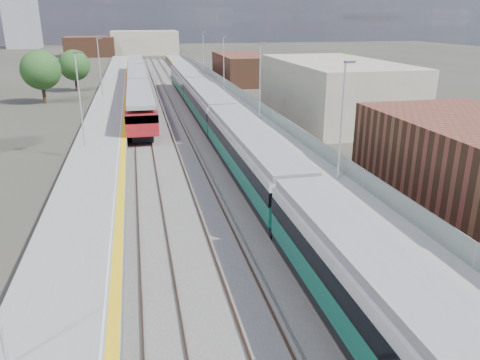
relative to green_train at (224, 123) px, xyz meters
name	(u,v)px	position (x,y,z in m)	size (l,w,h in m)	color
ground	(188,115)	(-1.50, 15.01, -2.23)	(320.00, 320.00, 0.00)	#47443A
ballast_bed	(167,112)	(-3.75, 17.51, -2.20)	(10.50, 155.00, 0.06)	#565451
tracks	(171,109)	(-3.15, 19.18, -2.12)	(8.96, 160.00, 0.17)	#4C3323
platform_right	(228,105)	(3.78, 17.50, -1.70)	(4.70, 155.00, 8.52)	slate
platform_left	(110,110)	(-10.55, 17.50, -1.71)	(4.30, 155.00, 8.52)	slate
buildings	(85,18)	(-19.62, 103.61, 8.47)	(72.00, 185.50, 40.00)	brown
green_train	(224,123)	(0.00, 0.00, 0.00)	(2.88, 80.08, 3.17)	black
red_train	(137,82)	(-7.00, 30.42, -0.06)	(2.90, 58.86, 3.66)	black
tree_b	(41,70)	(-19.37, 27.33, 2.18)	(5.17, 5.17, 7.00)	#382619
tree_c	(74,65)	(-16.29, 37.69, 1.75)	(4.67, 4.67, 6.33)	#382619
tree_d	(346,68)	(23.15, 25.51, 1.67)	(4.57, 4.57, 6.20)	#382619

